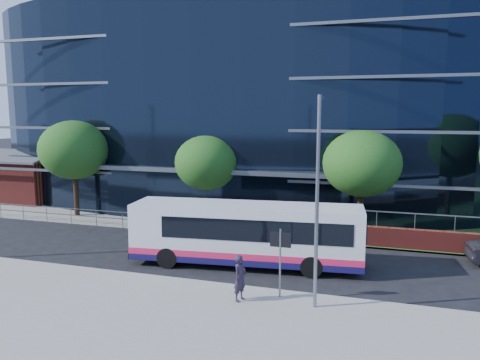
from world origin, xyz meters
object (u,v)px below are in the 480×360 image
(brick_pavilion, at_px, (21,177))
(streetlight_east, at_px, (317,196))
(pedestrian, at_px, (240,278))
(tree_far_a, at_px, (74,150))
(tree_far_c, at_px, (362,164))
(street_sign, at_px, (280,248))
(city_bus, at_px, (248,233))
(tree_far_b, at_px, (207,163))

(brick_pavilion, height_order, streetlight_east, streetlight_east)
(brick_pavilion, distance_m, streetlight_east, 32.19)
(brick_pavilion, xyz_separation_m, pedestrian, (25.09, -15.97, -0.86))
(tree_far_a, bearing_deg, brick_pavilion, 153.45)
(tree_far_c, bearing_deg, brick_pavilion, 171.18)
(street_sign, bearing_deg, streetlight_east, -21.36)
(streetlight_east, bearing_deg, city_bus, 132.40)
(pedestrian, bearing_deg, tree_far_b, 42.91)
(tree_far_c, xyz_separation_m, city_bus, (-4.96, -6.83, -2.91))
(street_sign, relative_size, tree_far_c, 0.43)
(street_sign, height_order, tree_far_b, tree_far_b)
(brick_pavilion, xyz_separation_m, street_sign, (26.50, -15.09, 0.21))
(brick_pavilion, relative_size, pedestrian, 4.65)
(tree_far_a, bearing_deg, pedestrian, -35.47)
(tree_far_c, bearing_deg, streetlight_east, -95.11)
(tree_far_a, bearing_deg, city_bus, -24.44)
(street_sign, distance_m, pedestrian, 1.98)
(tree_far_a, height_order, city_bus, tree_far_a)
(street_sign, distance_m, streetlight_east, 2.80)
(tree_far_b, xyz_separation_m, tree_far_c, (10.00, -0.50, 0.33))
(city_bus, xyz_separation_m, pedestrian, (1.06, -4.63, -0.55))
(streetlight_east, distance_m, pedestrian, 4.46)
(street_sign, relative_size, tree_far_a, 0.40)
(street_sign, relative_size, pedestrian, 1.51)
(tree_far_b, xyz_separation_m, pedestrian, (6.09, -11.97, -3.14))
(tree_far_a, bearing_deg, tree_far_b, 2.86)
(tree_far_b, xyz_separation_m, streetlight_east, (9.00, -11.67, 0.23))
(brick_pavilion, relative_size, city_bus, 0.75)
(street_sign, bearing_deg, city_bus, 123.27)
(street_sign, distance_m, tree_far_c, 11.14)
(brick_pavilion, bearing_deg, city_bus, -25.24)
(brick_pavilion, bearing_deg, tree_far_a, -26.55)
(tree_far_a, bearing_deg, streetlight_east, -30.46)
(street_sign, height_order, pedestrian, street_sign)
(tree_far_a, height_order, streetlight_east, streetlight_east)
(tree_far_c, bearing_deg, city_bus, -126.00)
(tree_far_b, xyz_separation_m, city_bus, (5.04, -7.33, -2.58))
(pedestrian, bearing_deg, tree_far_c, -2.89)
(tree_far_b, bearing_deg, city_bus, -55.52)
(tree_far_b, bearing_deg, streetlight_east, -52.37)
(streetlight_east, distance_m, city_bus, 6.52)
(brick_pavilion, distance_m, tree_far_b, 19.55)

